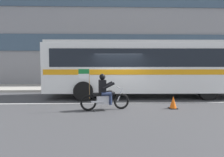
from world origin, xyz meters
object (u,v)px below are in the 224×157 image
(fire_hydrant, at_px, (110,83))
(motorcycle_with_rider, at_px, (105,95))
(transit_bus, at_px, (146,65))
(traffic_cone, at_px, (173,103))

(fire_hydrant, bearing_deg, motorcycle_with_rider, -93.93)
(transit_bus, relative_size, traffic_cone, 20.92)
(motorcycle_with_rider, distance_m, fire_hydrant, 6.18)
(transit_bus, xyz_separation_m, motorcycle_with_rider, (-2.43, -3.25, -1.22))
(fire_hydrant, relative_size, traffic_cone, 1.36)
(fire_hydrant, bearing_deg, traffic_cone, -66.47)
(transit_bus, xyz_separation_m, fire_hydrant, (-2.01, 2.91, -1.36))
(transit_bus, distance_m, traffic_cone, 3.56)
(traffic_cone, bearing_deg, motorcycle_with_rider, -177.31)
(transit_bus, relative_size, motorcycle_with_rider, 5.30)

